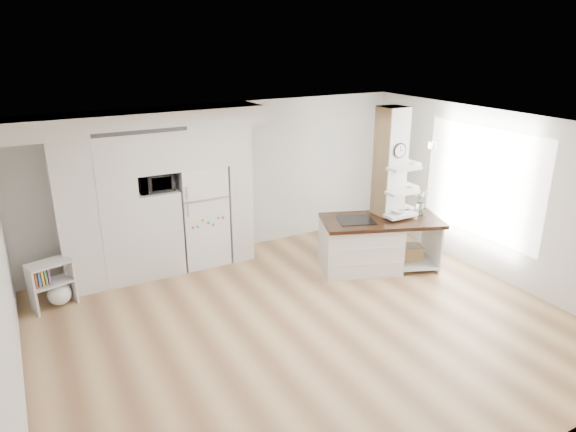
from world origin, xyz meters
The scene contains 14 objects.
floor centered at (0.00, 0.00, 0.00)m, with size 7.00×6.00×0.01m, color tan.
room centered at (0.00, 0.00, 1.86)m, with size 7.04×6.04×2.72m.
cabinet_wall centered at (-1.45, 2.67, 1.51)m, with size 4.00×0.71×2.70m.
refrigerator centered at (-0.53, 2.68, 0.88)m, with size 0.78×0.69×1.75m.
column centered at (2.38, 1.13, 1.35)m, with size 0.69×0.90×2.70m.
window centered at (3.48, 0.30, 1.50)m, with size 2.40×2.40×0.00m, color white.
pendant_light centered at (1.70, 0.15, 2.12)m, with size 0.12×0.12×0.10m, color white.
kitchen_island centered at (1.82, 1.09, 0.46)m, with size 2.17×1.57×1.45m.
bookshelf centered at (-2.97, 2.24, 0.31)m, with size 0.66×0.49×0.70m.
floor_plant_a centered at (3.00, 1.65, 0.24)m, with size 0.27×0.21×0.48m, color #2D7131.
floor_plant_b centered at (2.17, 1.73, 0.22)m, with size 0.24×0.24×0.44m, color #2D7131.
microwave centered at (-1.27, 2.62, 1.57)m, with size 0.54×0.37×0.30m, color #2D2D2D.
shelf_plant centered at (2.63, 1.30, 1.52)m, with size 0.27×0.23×0.30m, color #2D7131.
decor_bowl centered at (2.30, 0.90, 1.00)m, with size 0.22×0.22×0.05m, color white.
Camera 1 is at (-3.17, -5.30, 3.80)m, focal length 32.00 mm.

